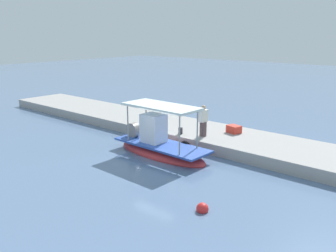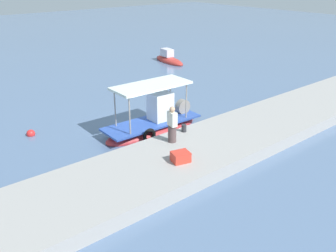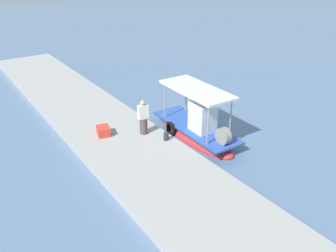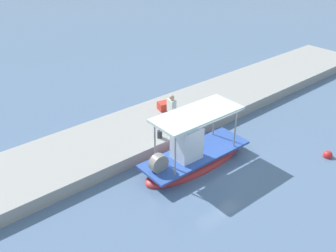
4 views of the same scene
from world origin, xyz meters
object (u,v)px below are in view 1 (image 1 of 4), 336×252
object	(u,v)px
mooring_bollard	(180,131)
cargo_crate	(234,129)
fisherman_near_bollard	(203,122)
marker_buoy	(202,209)
main_fishing_boat	(160,146)

from	to	relation	value
mooring_bollard	cargo_crate	size ratio (longest dim) A/B	0.51
fisherman_near_bollard	marker_buoy	distance (m)	7.61
main_fishing_boat	mooring_bollard	xyz separation A→B (m)	(0.29, -2.04, 0.30)
marker_buoy	cargo_crate	bearing A→B (deg)	-66.71
fisherman_near_bollard	mooring_bollard	size ratio (longest dim) A/B	4.71
main_fishing_boat	fisherman_near_bollard	distance (m)	2.83
fisherman_near_bollard	marker_buoy	xyz separation A→B (m)	(-4.31, 6.14, -1.28)
mooring_bollard	cargo_crate	xyz separation A→B (m)	(-2.12, -2.16, 0.03)
fisherman_near_bollard	cargo_crate	bearing A→B (deg)	-119.69
mooring_bollard	fisherman_near_bollard	bearing A→B (deg)	-156.96
fisherman_near_bollard	cargo_crate	xyz separation A→B (m)	(-0.95, -1.66, -0.56)
main_fishing_boat	cargo_crate	world-z (taller)	main_fishing_boat
cargo_crate	marker_buoy	bearing A→B (deg)	113.29
cargo_crate	marker_buoy	world-z (taller)	cargo_crate
main_fishing_boat	mooring_bollard	distance (m)	2.08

